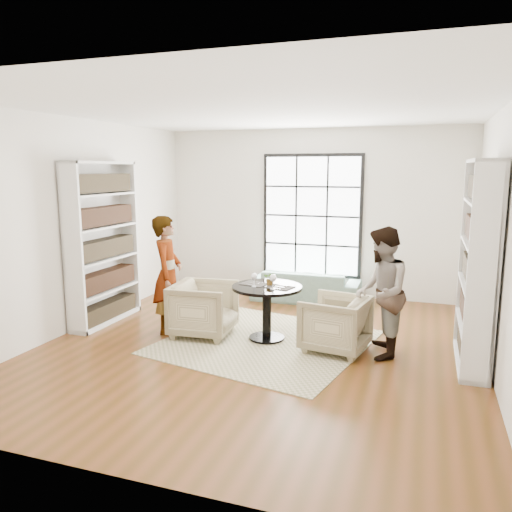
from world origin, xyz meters
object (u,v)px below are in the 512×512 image
at_px(person_left, 168,274).
at_px(armchair_left, 204,309).
at_px(flower_centerpiece, 271,278).
at_px(armchair_right, 335,324).
at_px(sofa, 306,286).
at_px(wine_glass_right, 273,278).
at_px(wine_glass_left, 254,277).
at_px(person_right, 381,293).
at_px(pedestal_table, 267,301).

bearing_deg(person_left, armchair_left, -105.20).
xyz_separation_m(armchair_left, flower_centerpiece, (0.92, 0.14, 0.47)).
height_order(person_left, flower_centerpiece, person_left).
xyz_separation_m(armchair_right, person_left, (-2.38, 0.01, 0.47)).
relative_size(sofa, wine_glass_right, 9.14).
distance_m(armchair_right, wine_glass_right, 0.98).
xyz_separation_m(wine_glass_right, flower_centerpiece, (-0.09, 0.19, -0.05)).
distance_m(sofa, armchair_right, 2.45).
relative_size(wine_glass_left, flower_centerpiece, 0.93).
xyz_separation_m(armchair_right, wine_glass_right, (-0.81, -0.04, 0.54)).
bearing_deg(sofa, flower_centerpiece, 89.42).
xyz_separation_m(person_left, flower_centerpiece, (1.47, 0.14, 0.02)).
relative_size(sofa, armchair_left, 2.26).
bearing_deg(wine_glass_left, sofa, 85.48).
distance_m(sofa, wine_glass_left, 2.34).
height_order(wine_glass_left, wine_glass_right, wine_glass_right).
bearing_deg(person_left, flower_centerpiece, -99.68).
xyz_separation_m(armchair_left, wine_glass_right, (1.02, -0.05, 0.52)).
relative_size(sofa, armchair_right, 2.39).
distance_m(armchair_left, person_right, 2.42).
bearing_deg(person_right, pedestal_table, -100.37).
relative_size(sofa, person_left, 1.13).
xyz_separation_m(sofa, flower_centerpiece, (0.01, -2.12, 0.57)).
xyz_separation_m(armchair_left, armchair_right, (1.83, -0.01, -0.02)).
xyz_separation_m(pedestal_table, sofa, (0.03, 2.16, -0.27)).
distance_m(armchair_left, person_left, 0.71).
distance_m(sofa, person_left, 2.75).
relative_size(pedestal_table, flower_centerpiece, 4.82).
xyz_separation_m(wine_glass_left, flower_centerpiece, (0.19, 0.13, -0.03)).
xyz_separation_m(sofa, armchair_left, (-0.91, -2.26, 0.10)).
xyz_separation_m(person_right, wine_glass_left, (-1.65, 0.02, 0.07)).
bearing_deg(pedestal_table, armchair_right, -6.84).
relative_size(sofa, person_right, 1.16).
distance_m(pedestal_table, wine_glass_right, 0.41).
xyz_separation_m(pedestal_table, wine_glass_left, (-0.15, -0.09, 0.34)).
height_order(armchair_left, flower_centerpiece, flower_centerpiece).
height_order(armchair_left, person_left, person_left).
relative_size(armchair_right, wine_glass_left, 4.29).
relative_size(person_right, wine_glass_left, 8.84).
bearing_deg(armchair_right, wine_glass_left, -81.77).
distance_m(armchair_left, armchair_right, 1.83).
height_order(pedestal_table, wine_glass_left, wine_glass_left).
bearing_deg(wine_glass_left, person_right, -0.73).
height_order(wine_glass_right, flower_centerpiece, wine_glass_right).
bearing_deg(wine_glass_right, wine_glass_left, 167.05).
bearing_deg(person_left, pedestal_table, -100.97).
relative_size(sofa, flower_centerpiece, 9.57).
relative_size(wine_glass_left, wine_glass_right, 0.89).
relative_size(armchair_right, person_right, 0.49).
xyz_separation_m(pedestal_table, armchair_left, (-0.88, -0.11, -0.17)).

